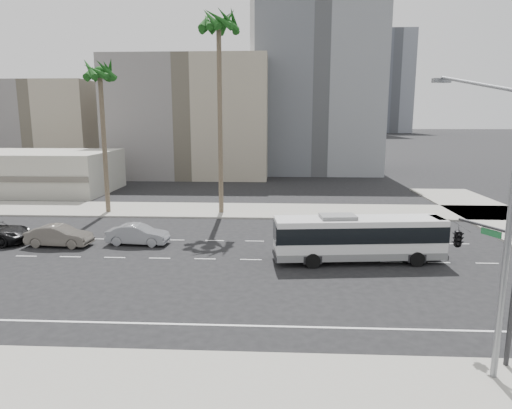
# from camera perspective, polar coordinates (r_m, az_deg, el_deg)

# --- Properties ---
(ground) EXTENTS (700.00, 700.00, 0.00)m
(ground) POSITION_cam_1_polar(r_m,az_deg,el_deg) (29.62, -0.65, -6.97)
(ground) COLOR black
(ground) RESTS_ON ground
(sidewalk_north) EXTENTS (120.00, 7.00, 0.15)m
(sidewalk_north) POSITION_cam_1_polar(r_m,az_deg,el_deg) (44.59, 0.57, -0.77)
(sidewalk_north) COLOR gray
(sidewalk_north) RESTS_ON ground
(commercial_low) EXTENTS (22.00, 12.16, 5.00)m
(commercial_low) POSITION_cam_1_polar(r_m,az_deg,el_deg) (63.10, -27.41, 3.68)
(commercial_low) COLOR #ABA89A
(commercial_low) RESTS_ON ground
(midrise_beige_west) EXTENTS (24.00, 18.00, 18.00)m
(midrise_beige_west) POSITION_cam_1_polar(r_m,az_deg,el_deg) (74.42, -7.90, 10.72)
(midrise_beige_west) COLOR gray
(midrise_beige_west) RESTS_ON ground
(midrise_gray_center) EXTENTS (20.00, 20.00, 26.00)m
(midrise_gray_center) POSITION_cam_1_polar(r_m,az_deg,el_deg) (80.47, 7.55, 13.59)
(midrise_gray_center) COLOR slate
(midrise_gray_center) RESTS_ON ground
(midrise_beige_far) EXTENTS (18.00, 16.00, 15.00)m
(midrise_beige_far) POSITION_cam_1_polar(r_m,az_deg,el_deg) (87.68, -24.39, 8.90)
(midrise_beige_far) COLOR gray
(midrise_beige_far) RESTS_ON ground
(civic_tower) EXTENTS (42.00, 42.00, 129.00)m
(civic_tower) POSITION_cam_1_polar(r_m,az_deg,el_deg) (279.75, 2.20, 16.98)
(civic_tower) COLOR silver
(civic_tower) RESTS_ON ground
(highrise_right) EXTENTS (26.00, 26.00, 70.00)m
(highrise_right) POSITION_cam_1_polar(r_m,az_deg,el_deg) (263.01, 12.86, 16.28)
(highrise_right) COLOR slate
(highrise_right) RESTS_ON ground
(highrise_far) EXTENTS (22.00, 22.00, 60.00)m
(highrise_far) POSITION_cam_1_polar(r_m,az_deg,el_deg) (296.84, 16.72, 14.48)
(highrise_far) COLOR slate
(highrise_far) RESTS_ON ground
(city_bus) EXTENTS (10.89, 3.48, 3.07)m
(city_bus) POSITION_cam_1_polar(r_m,az_deg,el_deg) (29.57, 12.79, -4.02)
(city_bus) COLOR silver
(city_bus) RESTS_ON ground
(car_a) EXTENTS (1.87, 4.56, 1.47)m
(car_a) POSITION_cam_1_polar(r_m,az_deg,el_deg) (34.05, -14.62, -3.67)
(car_a) COLOR gray
(car_a) RESTS_ON ground
(car_b) EXTENTS (1.88, 4.68, 1.51)m
(car_b) POSITION_cam_1_polar(r_m,az_deg,el_deg) (35.42, -23.52, -3.63)
(car_b) COLOR #5C564E
(car_b) RESTS_ON ground
(streetlight_corner) EXTENTS (1.55, 5.00, 10.68)m
(streetlight_corner) POSITION_cam_1_polar(r_m,az_deg,el_deg) (17.43, 28.24, -0.46)
(streetlight_corner) COLOR slate
(streetlight_corner) RESTS_ON ground
(traffic_signal) EXTENTS (2.36, 3.30, 5.16)m
(traffic_signal) POSITION_cam_1_polar(r_m,az_deg,el_deg) (19.97, 24.69, -3.98)
(traffic_signal) COLOR #262628
(traffic_signal) RESTS_ON ground
(palm_near) EXTENTS (5.55, 5.55, 18.67)m
(palm_near) POSITION_cam_1_polar(r_m,az_deg,el_deg) (43.43, -4.72, 21.24)
(palm_near) COLOR brown
(palm_near) RESTS_ON ground
(palm_mid) EXTENTS (4.62, 4.62, 14.28)m
(palm_mid) POSITION_cam_1_polar(r_m,az_deg,el_deg) (45.26, -19.05, 15.08)
(palm_mid) COLOR brown
(palm_mid) RESTS_ON ground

